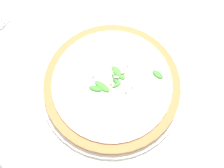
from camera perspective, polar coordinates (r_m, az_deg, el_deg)
The scene contains 2 objects.
ground_plane at distance 0.78m, azimuth 1.78°, elevation -3.30°, with size 6.00×6.00×0.00m, color silver.
pizza_arugula_main at distance 0.78m, azimuth 0.00°, elevation -0.34°, with size 0.36×0.36×0.05m.
Camera 1 is at (-0.24, -0.05, 0.75)m, focal length 50.00 mm.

